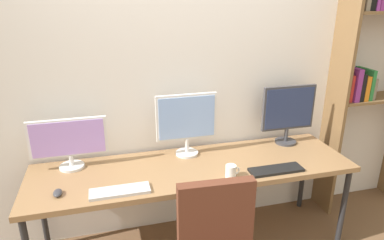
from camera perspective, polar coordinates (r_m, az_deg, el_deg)
name	(u,v)px	position (r m, az deg, el deg)	size (l,w,h in m)	color
wall_back	(180,80)	(2.80, -1.97, 6.58)	(4.80, 0.10, 2.60)	silver
desk	(194,172)	(2.63, 0.28, -8.53)	(2.40, 0.68, 0.74)	#936D47
bookshelf	(376,65)	(3.42, 28.17, 8.03)	(0.83, 0.28, 2.12)	brown
monitor_left	(69,141)	(2.65, -19.71, -3.30)	(0.55, 0.18, 0.38)	silver
monitor_center	(187,121)	(2.68, -0.89, -0.18)	(0.48, 0.18, 0.50)	silver
monitor_right	(288,112)	(3.01, 15.62, 1.35)	(0.47, 0.18, 0.51)	#38383D
keyboard_left	(120,191)	(2.34, -11.82, -11.42)	(0.39, 0.13, 0.02)	silver
keyboard_right	(276,170)	(2.61, 13.72, -7.99)	(0.40, 0.13, 0.02)	black
computer_mouse	(58,193)	(2.42, -21.31, -11.15)	(0.06, 0.10, 0.03)	#38383D
coffee_mug	(231,171)	(2.46, 6.48, -8.39)	(0.11, 0.08, 0.09)	white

